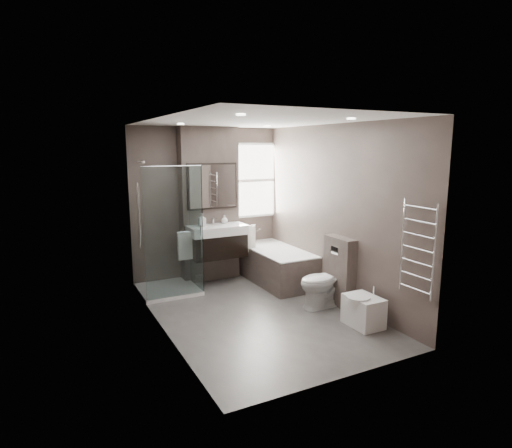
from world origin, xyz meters
TOP-DOWN VIEW (x-y plane):
  - room at (0.00, 0.00)m, footprint 2.70×3.90m
  - vanity_pier at (0.00, 1.77)m, footprint 1.00×0.25m
  - vanity at (0.00, 1.43)m, footprint 0.95×0.47m
  - mirror_cabinet at (0.00, 1.61)m, footprint 0.86×0.08m
  - towel_left at (-0.56, 1.40)m, footprint 0.24×0.06m
  - towel_right at (0.56, 1.40)m, footprint 0.24×0.06m
  - shower_enclosure at (-0.75, 1.35)m, footprint 0.90×0.90m
  - bathtub at (0.92, 1.10)m, footprint 0.75×1.60m
  - window at (0.90, 1.88)m, footprint 0.98×0.06m
  - toilet at (0.97, -0.22)m, footprint 0.75×0.44m
  - cistern_box at (1.21, -0.25)m, footprint 0.19×0.55m
  - bidet at (1.01, -1.00)m, footprint 0.42×0.49m
  - towel_radiator at (1.25, -1.60)m, footprint 0.03×0.49m
  - soap_bottle_a at (-0.25, 1.46)m, footprint 0.10×0.10m
  - soap_bottle_b at (0.18, 1.55)m, footprint 0.11×0.11m

SIDE VIEW (x-z plane):
  - bidet at x=1.01m, z-range -0.05..0.46m
  - bathtub at x=0.92m, z-range 0.03..0.60m
  - toilet at x=0.97m, z-range 0.00..0.76m
  - shower_enclosure at x=-0.75m, z-range -0.51..1.49m
  - cistern_box at x=1.21m, z-range 0.00..1.00m
  - towel_left at x=-0.56m, z-range 0.50..0.94m
  - towel_right at x=0.56m, z-range 0.50..0.94m
  - vanity at x=0.00m, z-range 0.41..1.07m
  - soap_bottle_b at x=0.18m, z-range 1.00..1.14m
  - soap_bottle_a at x=-0.25m, z-range 1.00..1.21m
  - towel_radiator at x=1.25m, z-range 0.57..1.67m
  - room at x=0.00m, z-range -0.05..2.65m
  - vanity_pier at x=0.00m, z-range 0.00..2.60m
  - mirror_cabinet at x=0.00m, z-range 1.25..2.01m
  - window at x=0.90m, z-range 1.01..2.34m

